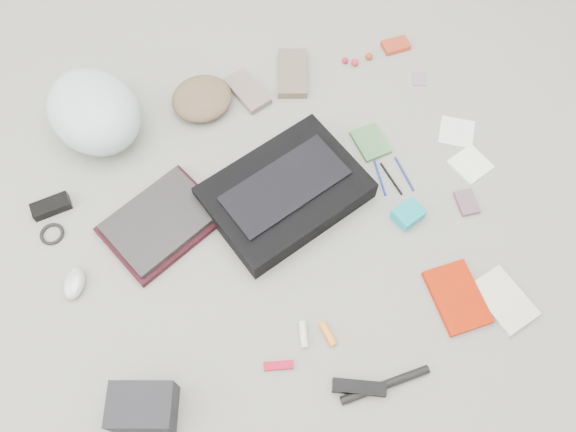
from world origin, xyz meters
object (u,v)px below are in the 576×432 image
object	(u,v)px
camera_bag	(143,407)
accordion_wallet	(408,214)
messenger_bag	(285,193)
laptop	(160,220)
book_red	(457,297)
bike_helmet	(94,111)

from	to	relation	value
camera_bag	accordion_wallet	size ratio (longest dim) A/B	1.95
messenger_bag	accordion_wallet	xyz separation A→B (m)	(0.36, -0.20, -0.02)
accordion_wallet	messenger_bag	bearing A→B (deg)	132.78
laptop	camera_bag	world-z (taller)	camera_bag
camera_bag	accordion_wallet	xyz separation A→B (m)	(0.95, 0.32, -0.03)
laptop	accordion_wallet	xyz separation A→B (m)	(0.78, -0.23, -0.01)
laptop	book_red	size ratio (longest dim) A/B	1.52
laptop	book_red	distance (m)	0.97
camera_bag	bike_helmet	bearing A→B (deg)	105.60
bike_helmet	book_red	size ratio (longest dim) A/B	1.72
book_red	accordion_wallet	bearing A→B (deg)	96.32
messenger_bag	camera_bag	size ratio (longest dim) A/B	2.82
laptop	bike_helmet	distance (m)	0.46
camera_bag	book_red	xyz separation A→B (m)	(0.98, 0.02, -0.05)
bike_helmet	camera_bag	bearing A→B (deg)	-114.60
book_red	accordion_wallet	size ratio (longest dim) A/B	2.36
messenger_bag	book_red	distance (m)	0.64
book_red	accordion_wallet	distance (m)	0.31
laptop	book_red	world-z (taller)	laptop
messenger_bag	camera_bag	xyz separation A→B (m)	(-0.59, -0.52, 0.02)
laptop	accordion_wallet	bearing A→B (deg)	-41.35
camera_bag	accordion_wallet	bearing A→B (deg)	37.58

